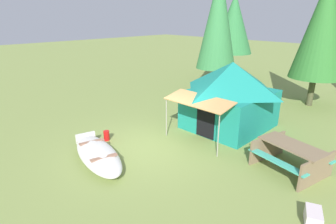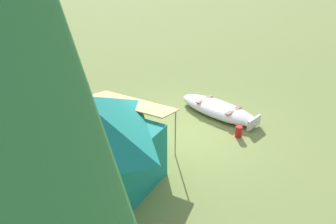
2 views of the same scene
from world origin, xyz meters
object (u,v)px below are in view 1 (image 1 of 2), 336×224
Objects in this scene: canvas_cabin_tent at (231,94)px; pine_tree_back_left at (323,25)px; fuel_can at (107,136)px; cooler_box at (313,218)px; pine_tree_side at (234,24)px; pine_tree_back_right at (218,19)px; beached_rowboat at (98,154)px; picnic_table at (291,154)px.

canvas_cabin_tent is 5.78m from pine_tree_back_left.
cooler_box is at bearing 6.55° from fuel_can.
canvas_cabin_tent is 9.73m from pine_tree_side.
fuel_can is at bearing -119.41° from canvas_cabin_tent.
pine_tree_back_right is 1.18× the size of pine_tree_side.
pine_tree_back_left is 0.93× the size of pine_tree_back_right.
fuel_can is 10.47m from pine_tree_back_left.
canvas_cabin_tent is at bearing 76.04° from beached_rowboat.
pine_tree_back_right reaches higher than picnic_table.
canvas_cabin_tent is at bearing -48.04° from pine_tree_back_right.
pine_tree_back_left is (1.25, 5.10, 2.42)m from canvas_cabin_tent.
picnic_table is 3.78× the size of cooler_box.
picnic_table is at bearing -75.04° from pine_tree_back_left.
canvas_cabin_tent is 4.83m from fuel_can.
pine_tree_back_left reaches higher than cooler_box.
cooler_box is at bearing -43.01° from pine_tree_back_right.
pine_tree_side reaches higher than canvas_cabin_tent.
canvas_cabin_tent reaches higher than cooler_box.
cooler_box is (4.27, -3.33, -1.15)m from canvas_cabin_tent.
pine_tree_side is (-1.52, 3.94, -0.34)m from pine_tree_back_right.
pine_tree_side is (-8.14, 9.48, 3.11)m from picnic_table.
pine_tree_back_right is at bearing 140.08° from picnic_table.
pine_tree_back_right is (-3.60, 4.01, 2.62)m from canvas_cabin_tent.
pine_tree_back_left is (3.55, 9.19, 3.56)m from fuel_can.
pine_tree_back_left is at bearing 104.96° from picnic_table.
pine_tree_side is at bearing 129.77° from cooler_box.
picnic_table is 0.31× the size of pine_tree_back_right.
pine_tree_side is at bearing 106.53° from beached_rowboat.
cooler_box is 1.55× the size of fuel_can.
cooler_box is 0.10× the size of pine_tree_side.
beached_rowboat is 0.51× the size of pine_tree_back_left.
pine_tree_back_right is (-7.87, 7.34, 3.78)m from cooler_box.
cooler_box is (5.53, 1.74, -0.06)m from beached_rowboat.
canvas_cabin_tent is (1.26, 5.07, 1.10)m from beached_rowboat.
pine_tree_side reaches higher than beached_rowboat.
picnic_table is 9.30m from pine_tree_back_right.
picnic_table is 5.91m from fuel_can.
beached_rowboat is 5.79m from cooler_box.
pine_tree_back_left is (2.51, 10.17, 3.51)m from beached_rowboat.
pine_tree_back_right is (-6.63, 5.54, 3.45)m from picnic_table.
canvas_cabin_tent is at bearing 153.06° from picnic_table.
picnic_table is 7.59m from pine_tree_back_left.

